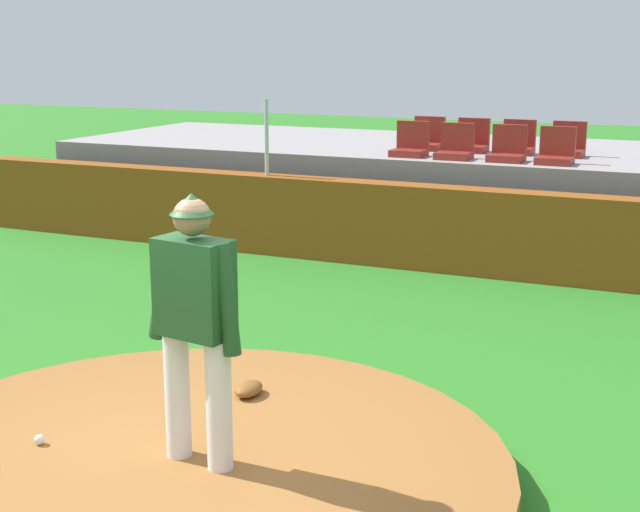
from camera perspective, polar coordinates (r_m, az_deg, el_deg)
name	(u,v)px	position (r m, az deg, el deg)	size (l,w,h in m)	color
ground_plane	(180,490)	(6.50, -8.71, -14.23)	(60.00, 60.00, 0.00)	#2B7822
pitchers_mound	(180,474)	(6.45, -8.74, -13.28)	(4.53, 4.53, 0.24)	#955E2D
pitcher	(195,310)	(5.94, -7.81, -3.38)	(0.77, 0.34, 1.82)	silver
baseball	(39,440)	(6.78, -17.10, -10.89)	(0.07, 0.07, 0.07)	white
fielding_glove	(249,389)	(7.35, -4.47, -8.25)	(0.30, 0.20, 0.11)	brown
brick_barrier	(454,230)	(12.16, 8.38, 1.63)	(15.46, 0.40, 1.13)	brown
fence_post_left	(267,137)	(13.00, -3.35, 7.40)	(0.06, 0.06, 1.07)	silver
bleacher_platform	(503,191)	(14.76, 11.33, 4.00)	(14.24, 4.08, 1.35)	gray
stadium_chair_0	(411,145)	(13.49, 5.67, 6.89)	(0.48, 0.44, 0.50)	maroon
stadium_chair_1	(455,148)	(13.26, 8.44, 6.70)	(0.48, 0.44, 0.50)	maroon
stadium_chair_2	(508,150)	(13.11, 11.62, 6.50)	(0.48, 0.44, 0.50)	maroon
stadium_chair_3	(556,152)	(12.97, 14.50, 6.28)	(0.48, 0.44, 0.50)	maroon
stadium_chair_4	(428,139)	(14.35, 6.72, 7.25)	(0.48, 0.44, 0.50)	maroon
stadium_chair_5	(472,141)	(14.15, 9.45, 7.07)	(0.48, 0.44, 0.50)	maroon
stadium_chair_6	(518,143)	(14.00, 12.23, 6.89)	(0.48, 0.44, 0.50)	maroon
stadium_chair_7	(568,145)	(13.87, 15.19, 6.67)	(0.48, 0.44, 0.50)	maroon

